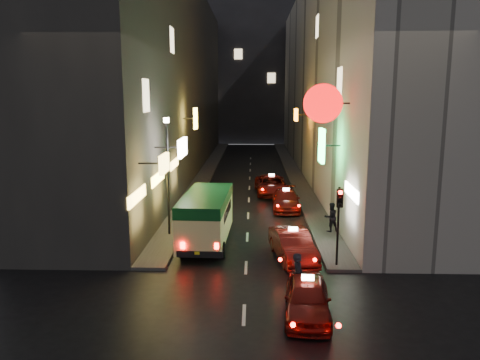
# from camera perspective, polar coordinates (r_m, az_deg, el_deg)

# --- Properties ---
(building_left) EXTENTS (7.60, 52.04, 18.00)m
(building_left) POSITION_cam_1_polar(r_m,az_deg,el_deg) (45.92, -8.99, 12.07)
(building_left) COLOR #383532
(building_left) RESTS_ON ground
(building_right) EXTENTS (8.26, 52.00, 18.00)m
(building_right) POSITION_cam_1_polar(r_m,az_deg,el_deg) (45.82, 11.56, 11.99)
(building_right) COLOR #B2ABA3
(building_right) RESTS_ON ground
(building_far) EXTENTS (30.00, 10.00, 22.00)m
(building_far) POSITION_cam_1_polar(r_m,az_deg,el_deg) (77.22, 1.43, 12.94)
(building_far) COLOR #37363C
(building_far) RESTS_ON ground
(sidewalk_left) EXTENTS (1.50, 52.00, 0.15)m
(sidewalk_left) POSITION_cam_1_polar(r_m,az_deg,el_deg) (45.98, -4.07, 1.00)
(sidewalk_left) COLOR #4E4B48
(sidewalk_left) RESTS_ON ground
(sidewalk_right) EXTENTS (1.50, 52.00, 0.15)m
(sidewalk_right) POSITION_cam_1_polar(r_m,az_deg,el_deg) (45.93, 6.54, 0.95)
(sidewalk_right) COLOR #4E4B48
(sidewalk_right) RESTS_ON ground
(minibus) EXTENTS (2.40, 6.20, 2.63)m
(minibus) POSITION_cam_1_polar(r_m,az_deg,el_deg) (23.73, -4.14, -4.01)
(minibus) COLOR #F1EB96
(minibus) RESTS_ON ground
(taxi_near) EXTENTS (2.36, 4.94, 1.70)m
(taxi_near) POSITION_cam_1_polar(r_m,az_deg,el_deg) (16.70, 8.21, -13.70)
(taxi_near) COLOR maroon
(taxi_near) RESTS_ON ground
(taxi_second) EXTENTS (2.93, 5.36, 1.79)m
(taxi_second) POSITION_cam_1_polar(r_m,az_deg,el_deg) (21.90, 6.46, -7.62)
(taxi_second) COLOR maroon
(taxi_second) RESTS_ON ground
(taxi_third) EXTENTS (2.03, 4.72, 1.66)m
(taxi_third) POSITION_cam_1_polar(r_m,az_deg,el_deg) (31.24, 5.63, -2.25)
(taxi_third) COLOR maroon
(taxi_third) RESTS_ON ground
(taxi_far) EXTENTS (2.42, 5.31, 1.82)m
(taxi_far) POSITION_cam_1_polar(r_m,az_deg,el_deg) (35.87, 3.87, -0.44)
(taxi_far) COLOR maroon
(taxi_far) RESTS_ON ground
(pedestrian_crossing) EXTENTS (0.44, 0.68, 2.06)m
(pedestrian_crossing) POSITION_cam_1_polar(r_m,az_deg,el_deg) (17.75, 7.10, -11.25)
(pedestrian_crossing) COLOR black
(pedestrian_crossing) RESTS_ON ground
(pedestrian_sidewalk) EXTENTS (0.79, 0.63, 1.83)m
(pedestrian_sidewalk) POSITION_cam_1_polar(r_m,az_deg,el_deg) (26.05, 11.04, -4.23)
(pedestrian_sidewalk) COLOR black
(pedestrian_sidewalk) RESTS_ON sidewalk_right
(traffic_light) EXTENTS (0.26, 0.43, 3.50)m
(traffic_light) POSITION_cam_1_polar(r_m,az_deg,el_deg) (20.55, 12.00, -3.54)
(traffic_light) COLOR black
(traffic_light) RESTS_ON sidewalk_right
(lamp_post) EXTENTS (0.28, 0.28, 6.22)m
(lamp_post) POSITION_cam_1_polar(r_m,az_deg,el_deg) (24.85, -8.81, 1.40)
(lamp_post) COLOR black
(lamp_post) RESTS_ON sidewalk_left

